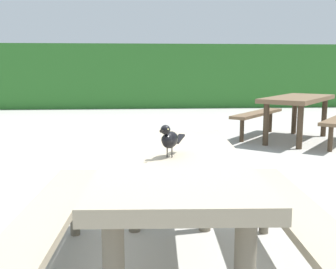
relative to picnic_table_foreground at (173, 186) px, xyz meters
name	(u,v)px	position (x,y,z in m)	size (l,w,h in m)	color
ground_plane	(134,257)	(-0.23, 0.27, -0.56)	(60.00, 60.00, 0.00)	#A3A099
hedge_wall	(135,76)	(-0.23, 10.64, 0.39)	(28.00, 1.32, 1.90)	#2D6B28
picnic_table_foreground	(173,186)	(0.00, 0.00, 0.00)	(1.77, 1.84, 0.74)	gray
bird_grackle	(169,139)	(-0.03, -0.08, 0.29)	(0.16, 0.26, 0.18)	black
picnic_table_mid_right	(297,108)	(2.48, 4.40, 0.00)	(2.38, 2.39, 0.74)	brown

